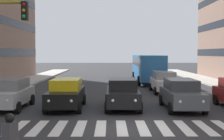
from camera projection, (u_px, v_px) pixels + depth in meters
The scene contains 8 objects.
ground_plane at pixel (132, 128), 13.11m from camera, with size 180.00×180.00×0.00m, color #2D2D30.
crosswalk_markings at pixel (132, 128), 13.11m from camera, with size 10.35×2.80×0.01m.
car_1 at pixel (181, 94), 17.37m from camera, with size 2.02×4.44×1.72m.
car_2 at pixel (122, 93), 17.72m from camera, with size 2.02×4.44×1.72m.
car_3 at pixel (66, 93), 17.62m from camera, with size 2.02×4.44×1.72m.
car_4 at pixel (10, 93), 17.63m from camera, with size 2.02×4.44×1.72m.
car_row2_0 at pixel (164, 82), 24.82m from camera, with size 2.02×4.44×1.72m.
bus_behind_traffic at pixel (147, 66), 33.28m from camera, with size 2.78×10.50×3.00m.
Camera 1 is at (0.94, 12.95, 3.20)m, focal length 48.81 mm.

